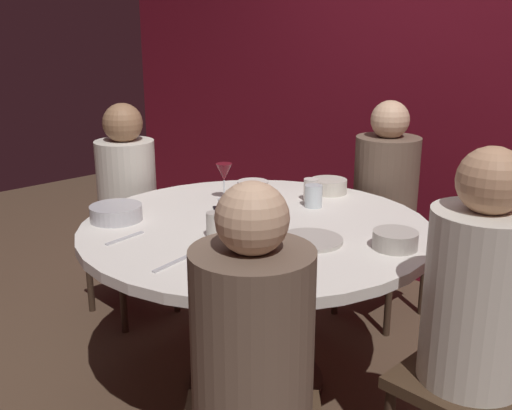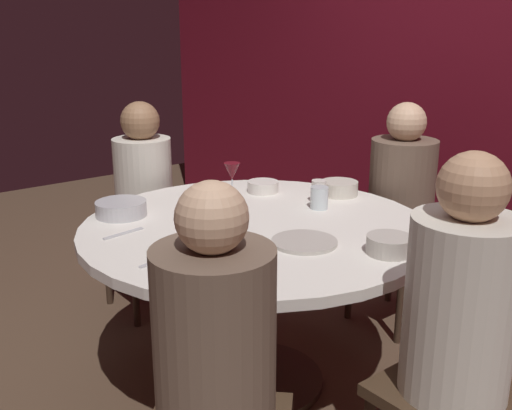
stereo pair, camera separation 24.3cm
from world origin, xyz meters
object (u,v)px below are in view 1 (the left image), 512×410
Objects in this scene: cup_by_right_diner at (214,225)px; cell_phone at (223,211)px; cup_near_candle at (234,234)px; cup_by_left_diner at (313,196)px; seated_diner_left at (127,187)px; seated_diner_right at (477,298)px; seated_diner_front_right at (252,349)px; bowl_small_white at (395,240)px; seated_diner_back at (386,187)px; candle_holder at (238,221)px; dining_table at (256,255)px; dinner_plate at (310,240)px; cup_center_front at (311,190)px; bowl_serving_large at (116,213)px; bowl_salad_center at (253,187)px; wine_glass at (224,174)px; bowl_sauce_side at (329,186)px.

cell_phone is at bearing 133.26° from cup_by_right_diner.
cup_near_candle is 0.12m from cup_by_right_diner.
cup_by_left_diner is 0.58m from cup_by_right_diner.
seated_diner_left is 0.96× the size of seated_diner_right.
cup_by_right_diner is (-0.66, 0.44, 0.08)m from seated_diner_front_right.
bowl_small_white is 1.64× the size of cup_by_right_diner.
candle_holder is (0.01, -1.06, 0.07)m from seated_diner_back.
cup_by_right_diner is at bearing -91.61° from candle_holder.
dinner_plate is (0.30, -0.01, 0.15)m from dining_table.
seated_diner_right is 1.11m from cup_center_front.
bowl_small_white is (0.56, 0.17, 0.17)m from dining_table.
seated_diner_front_right is at bearing -45.00° from dining_table.
candle_holder is 0.53m from bowl_serving_large.
bowl_salad_center reaches higher than dinner_plate.
wine_glass is at bearing 134.24° from cup_by_right_diner.
seated_diner_back is at bearing 66.92° from wine_glass.
bowl_serving_large reaches higher than bowl_salad_center.
seated_diner_back is 0.97m from cell_phone.
dinner_plate is at bearing 38.06° from cup_by_right_diner.
cell_phone is 1.39× the size of cup_by_left_diner.
cell_phone is (-1.18, 0.01, 0.01)m from seated_diner_right.
seated_diner_front_right is at bearing -14.31° from bowl_serving_large.
dinner_plate is at bearing -49.69° from cup_center_front.
cup_near_candle is at bearing -93.00° from cell_phone.
bowl_serving_large is (-0.10, -0.52, -0.10)m from wine_glass.
candle_holder is 0.17m from cup_near_candle.
bowl_serving_large and bowl_small_white have the same top height.
wine_glass is 1.84× the size of cup_near_candle.
dining_table is at bearing 178.96° from dinner_plate.
bowl_small_white is 0.77m from bowl_sauce_side.
seated_diner_front_right is at bearing 22.53° from seated_diner_back.
cell_phone is 0.46m from bowl_serving_large.
cup_near_candle is at bearing -3.70° from cup_by_right_diner.
candle_holder is at bearing 6.76° from seated_diner_right.
cup_by_right_diner reaches higher than dinner_plate.
dining_table is 0.98m from seated_diner_left.
seated_diner_front_right reaches higher than cup_by_right_diner.
wine_glass reaches higher than dining_table.
wine_glass is 1.06× the size of bowl_small_white.
seated_diner_front_right reaches higher than dining_table.
bowl_serving_large is 1.31× the size of bowl_small_white.
cup_by_right_diner is (0.37, -0.56, 0.02)m from bowl_salad_center.
candle_holder is 0.46m from cup_by_left_diner.
cup_by_right_diner is (-0.29, -0.23, 0.04)m from dinner_plate.
cup_center_front reaches higher than bowl_salad_center.
seated_diner_front_right reaches higher than dinner_plate.
dining_table is 8.15× the size of bowl_sauce_side.
candle_holder is at bearing -89.92° from cup_by_left_diner.
cup_near_candle is at bearing -47.30° from candle_holder.
dinner_plate is 0.74m from bowl_salad_center.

